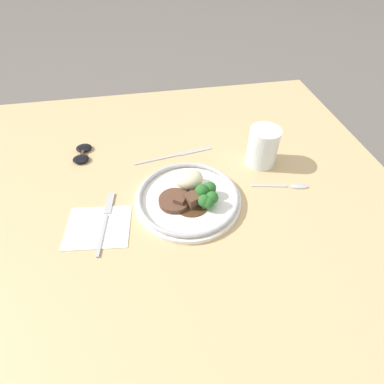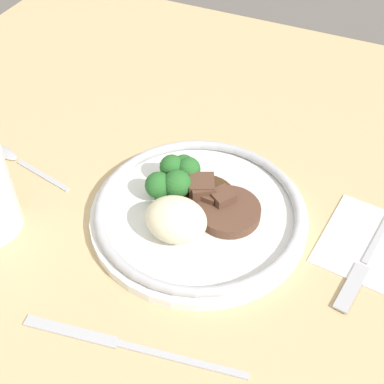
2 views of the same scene
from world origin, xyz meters
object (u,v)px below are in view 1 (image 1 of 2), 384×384
Objects in this scene: plate at (189,196)px; spoon at (292,186)px; sunglasses at (82,153)px; fork at (107,216)px; knife at (177,155)px; juice_glass at (262,149)px.

plate is 0.27m from spoon.
sunglasses is at bearing 139.50° from plate.
sunglasses reaches higher than fork.
knife is (0.20, 0.20, -0.00)m from fork.
fork is at bearing -68.47° from sunglasses.
juice_glass is 0.73× the size of spoon.
spoon reaches higher than knife.
plate is at bearing -97.90° from knife.
juice_glass is at bearing -8.48° from sunglasses.
juice_glass reaches higher than spoon.
fork is 1.27× the size of spoon.
plate reaches higher than fork.
plate is 1.76× the size of spoon.
fork is at bearing -175.57° from plate.
juice_glass reaches higher than fork.
sunglasses is (-0.07, 0.25, 0.00)m from fork.
plate is 0.18m from knife.
spoon is 0.59m from sunglasses.
fork is 0.28m from knife.
fork and spoon have the same top height.
sunglasses is at bearing 160.58° from knife.
plate is 2.73× the size of sunglasses.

